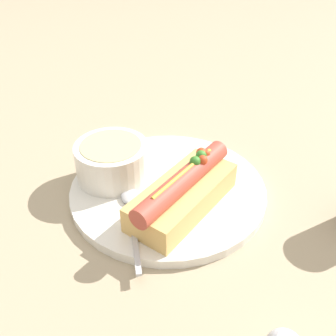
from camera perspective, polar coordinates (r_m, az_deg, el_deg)
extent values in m
plane|color=tan|center=(0.57, 0.00, -3.69)|extent=(4.00, 4.00, 0.00)
cylinder|color=white|center=(0.57, 0.00, -3.17)|extent=(0.28, 0.28, 0.01)
cube|color=#DBAD60|center=(0.52, 2.14, -4.12)|extent=(0.18, 0.10, 0.04)
cylinder|color=#B24738|center=(0.50, 2.21, -1.86)|extent=(0.18, 0.07, 0.03)
sphere|color=#C63F1E|center=(0.53, 5.56, 2.08)|extent=(0.01, 0.01, 0.01)
sphere|color=#C63F1E|center=(0.52, 5.05, 1.14)|extent=(0.01, 0.01, 0.01)
sphere|color=#387A28|center=(0.51, 3.95, 0.93)|extent=(0.02, 0.02, 0.02)
sphere|color=#387A28|center=(0.53, 4.83, 1.80)|extent=(0.01, 0.01, 0.01)
sphere|color=#C63F1E|center=(0.53, 4.88, 2.19)|extent=(0.01, 0.01, 0.01)
cylinder|color=gold|center=(0.49, 2.24, -0.67)|extent=(0.12, 0.03, 0.01)
cylinder|color=silver|center=(0.57, -8.10, 1.01)|extent=(0.11, 0.11, 0.05)
cylinder|color=#D1C184|center=(0.56, -8.28, 2.83)|extent=(0.09, 0.09, 0.01)
cube|color=#B7B7BC|center=(0.49, -4.89, -9.94)|extent=(0.07, 0.10, 0.00)
ellipsoid|color=#B7B7BC|center=(0.54, -5.61, -4.00)|extent=(0.04, 0.04, 0.01)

